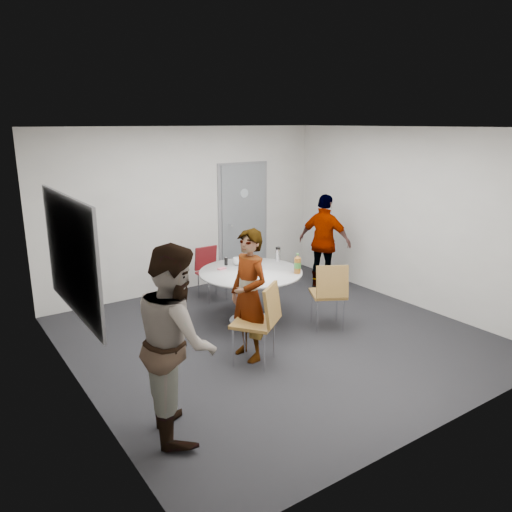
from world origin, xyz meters
TOP-DOWN VIEW (x-y plane):
  - floor at (0.00, 0.00)m, footprint 5.00×5.00m
  - ceiling at (0.00, 0.00)m, footprint 5.00×5.00m
  - wall_back at (0.00, 2.50)m, footprint 5.00×0.00m
  - wall_left at (-2.50, 0.00)m, footprint 0.00×5.00m
  - wall_right at (2.50, 0.00)m, footprint 0.00×5.00m
  - wall_front at (0.00, -2.50)m, footprint 5.00×0.00m
  - door at (1.10, 2.48)m, footprint 1.02×0.17m
  - whiteboard at (-2.46, 0.20)m, footprint 0.04×1.90m
  - table at (0.05, 0.63)m, footprint 1.44×1.44m
  - chair_near_left at (-0.58, -0.51)m, footprint 0.67×0.68m
  - chair_near_right at (0.75, -0.21)m, footprint 0.62×0.64m
  - chair_far at (0.03, 1.83)m, footprint 0.41×0.44m
  - person_main at (-0.61, -0.29)m, footprint 0.41×0.60m
  - person_left at (-1.95, -1.14)m, footprint 0.88×1.01m
  - person_right at (1.90, 1.19)m, footprint 0.72×1.02m

SIDE VIEW (x-z plane):
  - floor at x=0.00m, z-range 0.00..0.00m
  - chair_far at x=0.03m, z-range 0.09..0.93m
  - chair_near_right at x=0.75m, z-range 0.11..1.05m
  - chair_near_left at x=-0.58m, z-range 0.11..1.09m
  - table at x=0.05m, z-range 0.13..1.16m
  - person_main at x=-0.61m, z-range 0.00..1.58m
  - person_right at x=1.90m, z-range 0.00..1.61m
  - person_left at x=-1.95m, z-range 0.00..1.77m
  - door at x=1.10m, z-range -0.03..2.09m
  - wall_back at x=0.00m, z-range -1.15..3.85m
  - wall_left at x=-2.50m, z-range -1.15..3.85m
  - wall_right at x=2.50m, z-range -1.15..3.85m
  - wall_front at x=0.00m, z-range -1.15..3.85m
  - whiteboard at x=-2.46m, z-range 0.82..2.08m
  - ceiling at x=0.00m, z-range 2.70..2.70m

